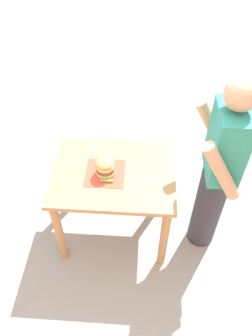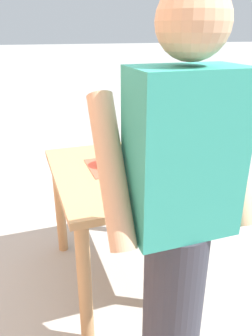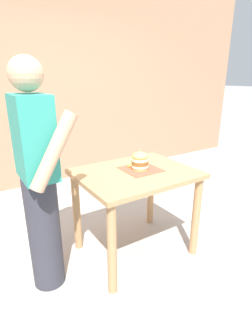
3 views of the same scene
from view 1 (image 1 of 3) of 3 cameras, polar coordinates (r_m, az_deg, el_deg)
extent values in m
plane|color=#9E9E99|center=(3.24, -1.80, -10.33)|extent=(80.00, 80.00, 0.00)
cube|color=tan|center=(2.63, -2.18, -0.95)|extent=(0.78, 0.98, 0.04)
cylinder|color=tan|center=(3.20, -9.15, -1.11)|extent=(0.07, 0.07, 0.75)
cylinder|color=tan|center=(2.81, -11.54, -10.97)|extent=(0.07, 0.07, 0.75)
cylinder|color=tan|center=(3.14, 6.45, -1.88)|extent=(0.07, 0.07, 0.75)
cylinder|color=tan|center=(2.74, 6.62, -12.12)|extent=(0.07, 0.07, 0.75)
cube|color=#D64C38|center=(2.60, -3.65, -0.87)|extent=(0.31, 0.31, 0.00)
cylinder|color=#E5B25B|center=(2.59, -3.58, -0.79)|extent=(0.14, 0.14, 0.02)
cylinder|color=beige|center=(2.57, -3.60, -0.49)|extent=(0.15, 0.15, 0.02)
cylinder|color=brown|center=(2.55, -3.63, -0.05)|extent=(0.15, 0.15, 0.04)
cylinder|color=beige|center=(2.53, -3.66, 0.39)|extent=(0.14, 0.14, 0.02)
ellipsoid|color=#E5B25B|center=(2.51, -3.69, 0.87)|extent=(0.14, 0.14, 0.07)
cylinder|color=#D1B77F|center=(2.48, -3.74, 1.59)|extent=(0.00, 0.00, 0.05)
cylinder|color=#8EA83D|center=(2.53, -3.39, -2.20)|extent=(0.03, 0.10, 0.02)
cylinder|color=#33333D|center=(2.90, 14.08, -6.64)|extent=(0.24, 0.24, 0.90)
cube|color=teal|center=(2.38, 17.18, 4.10)|extent=(0.36, 0.22, 0.56)
sphere|color=tan|center=(2.15, 19.51, 12.02)|extent=(0.22, 0.22, 0.22)
cylinder|color=tan|center=(2.57, 14.91, 6.79)|extent=(0.09, 0.34, 0.50)
cylinder|color=tan|center=(2.24, 16.25, -0.70)|extent=(0.09, 0.34, 0.50)
camera|label=2|loc=(2.24, 44.14, 0.70)|focal=35.00mm
camera|label=3|loc=(3.81, 20.88, 26.30)|focal=28.00mm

